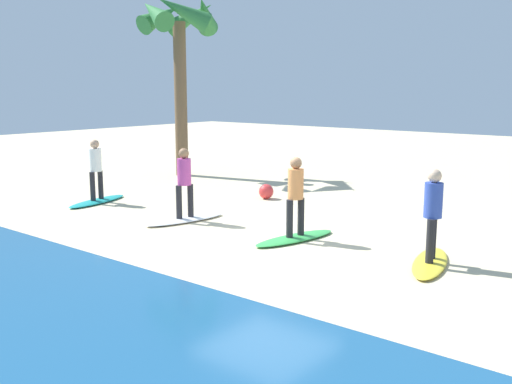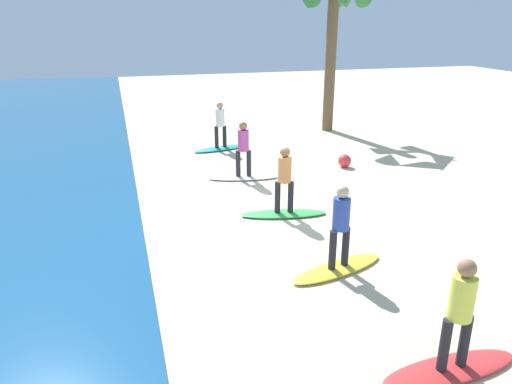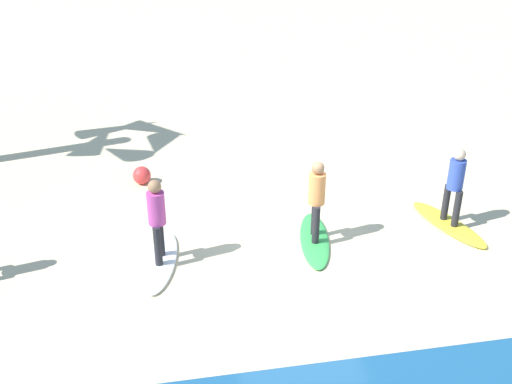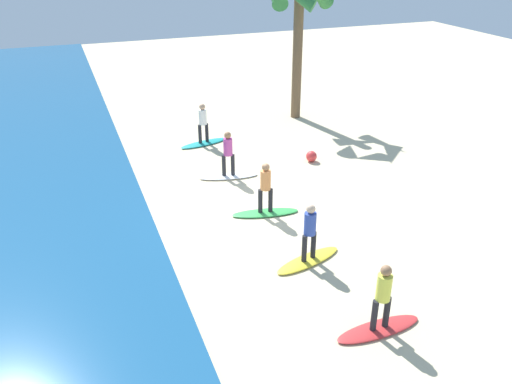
# 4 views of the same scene
# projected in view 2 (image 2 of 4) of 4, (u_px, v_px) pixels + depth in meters

# --- Properties ---
(ground_plane) EXTENTS (60.00, 60.00, 0.00)m
(ground_plane) POSITION_uv_depth(u_px,v_px,m) (264.00, 211.00, 12.21)
(ground_plane) COLOR beige
(surfboard_red) EXTENTS (0.64, 2.12, 0.09)m
(surfboard_red) POSITION_uv_depth(u_px,v_px,m) (450.00, 369.00, 6.67)
(surfboard_red) COLOR red
(surfboard_red) RESTS_ON ground
(surfer_red) EXTENTS (0.32, 0.46, 1.64)m
(surfer_red) POSITION_uv_depth(u_px,v_px,m) (461.00, 307.00, 6.33)
(surfer_red) COLOR #232328
(surfer_red) RESTS_ON surfboard_red
(surfboard_yellow) EXTENTS (1.13, 2.17, 0.09)m
(surfboard_yellow) POSITION_uv_depth(u_px,v_px,m) (338.00, 268.00, 9.33)
(surfboard_yellow) COLOR yellow
(surfboard_yellow) RESTS_ON ground
(surfer_yellow) EXTENTS (0.32, 0.45, 1.64)m
(surfer_yellow) POSITION_uv_depth(u_px,v_px,m) (341.00, 221.00, 8.99)
(surfer_yellow) COLOR #232328
(surfer_yellow) RESTS_ON surfboard_yellow
(surfboard_green) EXTENTS (0.95, 2.17, 0.09)m
(surfboard_green) POSITION_uv_depth(u_px,v_px,m) (284.00, 214.00, 11.90)
(surfboard_green) COLOR green
(surfboard_green) RESTS_ON ground
(surfer_green) EXTENTS (0.32, 0.45, 1.64)m
(surfer_green) POSITION_uv_depth(u_px,v_px,m) (285.00, 175.00, 11.56)
(surfer_green) COLOR #232328
(surfer_green) RESTS_ON surfboard_green
(surfboard_white) EXTENTS (0.95, 2.17, 0.09)m
(surfboard_white) POSITION_uv_depth(u_px,v_px,m) (244.00, 177.00, 14.57)
(surfboard_white) COLOR white
(surfboard_white) RESTS_ON ground
(surfer_white) EXTENTS (0.32, 0.45, 1.64)m
(surfer_white) POSITION_uv_depth(u_px,v_px,m) (243.00, 145.00, 14.23)
(surfer_white) COLOR #232328
(surfer_white) RESTS_ON surfboard_white
(surfboard_teal) EXTENTS (1.02, 2.17, 0.09)m
(surfboard_teal) POSITION_uv_depth(u_px,v_px,m) (221.00, 148.00, 17.74)
(surfboard_teal) COLOR teal
(surfboard_teal) RESTS_ON ground
(surfer_teal) EXTENTS (0.32, 0.45, 1.64)m
(surfer_teal) POSITION_uv_depth(u_px,v_px,m) (220.00, 121.00, 17.40)
(surfer_teal) COLOR #232328
(surfer_teal) RESTS_ON surfboard_teal
(palm_tree) EXTENTS (2.88, 3.03, 6.28)m
(palm_tree) POSITION_uv_depth(u_px,v_px,m) (333.00, 4.00, 19.09)
(palm_tree) COLOR brown
(palm_tree) RESTS_ON ground
(beach_ball) EXTENTS (0.42, 0.42, 0.42)m
(beach_ball) POSITION_uv_depth(u_px,v_px,m) (345.00, 161.00, 15.64)
(beach_ball) COLOR #E53838
(beach_ball) RESTS_ON ground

